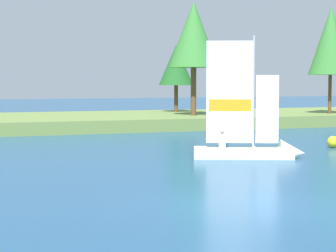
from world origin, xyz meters
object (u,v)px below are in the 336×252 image
(shoreline_tree_centre, at_px, (194,35))
(shoreline_tree_midright, at_px, (176,65))
(shoreline_tree_right, at_px, (331,41))
(sailboat, at_px, (259,147))
(channel_buoy, at_px, (333,142))

(shoreline_tree_centre, relative_size, shoreline_tree_midright, 1.51)
(shoreline_tree_midright, height_order, shoreline_tree_right, shoreline_tree_right)
(shoreline_tree_centre, bearing_deg, sailboat, -103.74)
(shoreline_tree_midright, bearing_deg, shoreline_tree_centre, -97.63)
(shoreline_tree_right, bearing_deg, channel_buoy, -123.74)
(sailboat, bearing_deg, shoreline_tree_midright, 100.15)
(shoreline_tree_midright, relative_size, channel_buoy, 9.21)
(shoreline_tree_right, bearing_deg, sailboat, -131.71)
(shoreline_tree_centre, xyz_separation_m, channel_buoy, (1.05, -15.16, -6.12))
(shoreline_tree_right, bearing_deg, shoreline_tree_midright, 147.28)
(shoreline_tree_centre, height_order, channel_buoy, shoreline_tree_centre)
(sailboat, distance_m, channel_buoy, 5.90)
(shoreline_tree_right, bearing_deg, shoreline_tree_centre, 174.44)
(channel_buoy, bearing_deg, shoreline_tree_centre, 93.95)
(shoreline_tree_centre, relative_size, shoreline_tree_right, 1.01)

